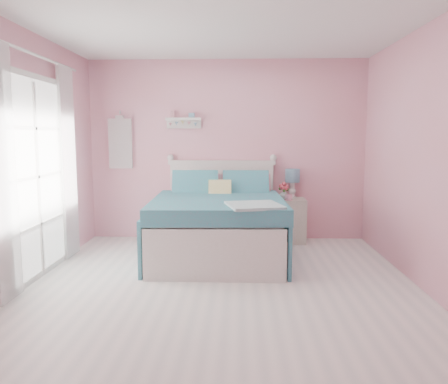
# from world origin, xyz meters

# --- Properties ---
(floor) EXTENTS (4.50, 4.50, 0.00)m
(floor) POSITION_xyz_m (0.00, 0.00, 0.00)
(floor) COLOR white
(floor) RESTS_ON ground
(room_shell) EXTENTS (4.50, 4.50, 4.50)m
(room_shell) POSITION_xyz_m (0.00, 0.00, 1.58)
(room_shell) COLOR pink
(room_shell) RESTS_ON floor
(bed) EXTENTS (1.63, 2.02, 1.16)m
(bed) POSITION_xyz_m (-0.07, 1.25, 0.40)
(bed) COLOR silver
(bed) RESTS_ON floor
(nightstand) EXTENTS (0.43, 0.43, 0.63)m
(nightstand) POSITION_xyz_m (0.90, 2.02, 0.31)
(nightstand) COLOR beige
(nightstand) RESTS_ON floor
(table_lamp) EXTENTS (0.21, 0.21, 0.41)m
(table_lamp) POSITION_xyz_m (0.94, 2.12, 0.91)
(table_lamp) COLOR white
(table_lamp) RESTS_ON nightstand
(vase) EXTENTS (0.13, 0.13, 0.14)m
(vase) POSITION_xyz_m (0.81, 2.00, 0.69)
(vase) COLOR silver
(vase) RESTS_ON nightstand
(teacup) EXTENTS (0.14, 0.14, 0.08)m
(teacup) POSITION_xyz_m (0.87, 1.87, 0.67)
(teacup) COLOR pink
(teacup) RESTS_ON nightstand
(roses) EXTENTS (0.14, 0.11, 0.12)m
(roses) POSITION_xyz_m (0.81, 1.99, 0.80)
(roses) COLOR #DF4C5B
(roses) RESTS_ON vase
(wall_shelf) EXTENTS (0.50, 0.15, 0.25)m
(wall_shelf) POSITION_xyz_m (-0.63, 2.19, 1.73)
(wall_shelf) COLOR silver
(wall_shelf) RESTS_ON room_shell
(hanging_dress) EXTENTS (0.34, 0.03, 0.72)m
(hanging_dress) POSITION_xyz_m (-1.55, 2.18, 1.40)
(hanging_dress) COLOR white
(hanging_dress) RESTS_ON room_shell
(french_door) EXTENTS (0.04, 1.32, 2.16)m
(french_door) POSITION_xyz_m (-1.97, 0.40, 1.07)
(french_door) COLOR silver
(french_door) RESTS_ON floor
(curtain_near) EXTENTS (0.04, 0.40, 2.32)m
(curtain_near) POSITION_xyz_m (-1.92, -0.34, 1.18)
(curtain_near) COLOR white
(curtain_near) RESTS_ON floor
(curtain_far) EXTENTS (0.04, 0.40, 2.32)m
(curtain_far) POSITION_xyz_m (-1.92, 1.14, 1.18)
(curtain_far) COLOR white
(curtain_far) RESTS_ON floor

